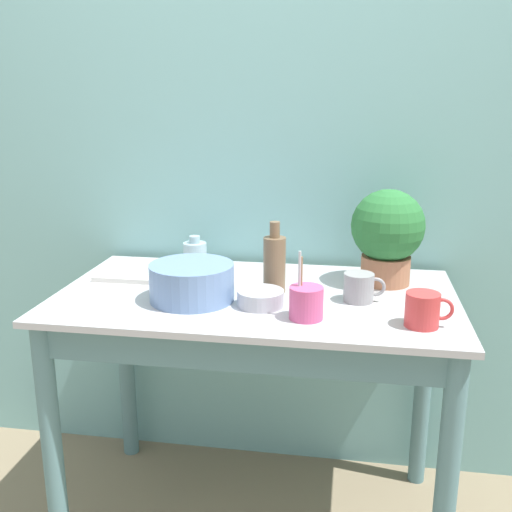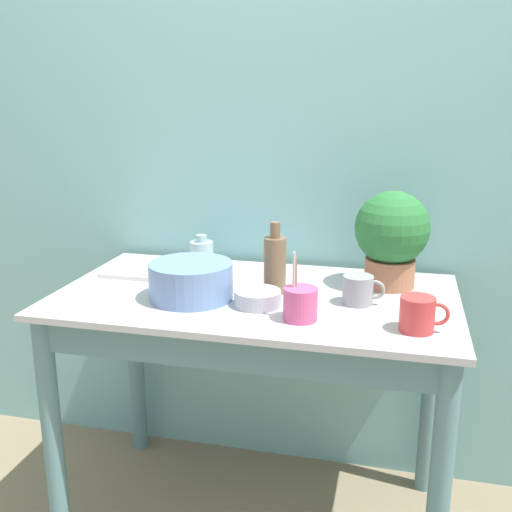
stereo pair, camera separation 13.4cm
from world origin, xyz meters
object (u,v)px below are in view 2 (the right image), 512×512
(bottle_tall, at_px, (275,263))
(mug_grey, at_px, (359,290))
(potted_plant, at_px, (392,235))
(bowl_small_steel, at_px, (258,298))
(tray_board, at_px, (146,272))
(bowl_wash_large, at_px, (191,281))
(bottle_short, at_px, (202,253))
(mug_red, at_px, (418,314))
(utensil_cup, at_px, (300,304))

(bottle_tall, xyz_separation_m, mug_grey, (0.26, -0.05, -0.05))
(potted_plant, bearing_deg, bowl_small_steel, -142.77)
(tray_board, bearing_deg, bowl_wash_large, -40.28)
(potted_plant, bearing_deg, bottle_short, 172.85)
(bottle_tall, bearing_deg, mug_red, -27.41)
(potted_plant, height_order, bowl_wash_large, potted_plant)
(potted_plant, height_order, mug_grey, potted_plant)
(bowl_wash_large, relative_size, bottle_short, 2.23)
(potted_plant, bearing_deg, bottle_tall, -157.20)
(potted_plant, xyz_separation_m, tray_board, (-0.81, -0.06, -0.16))
(bottle_tall, relative_size, bottle_short, 1.97)
(mug_grey, bearing_deg, bottle_tall, 169.93)
(bottle_short, bearing_deg, mug_red, -31.17)
(bowl_wash_large, bearing_deg, mug_grey, 8.05)
(mug_red, xyz_separation_m, utensil_cup, (-0.31, 0.01, 0.00))
(bottle_tall, relative_size, mug_red, 1.76)
(tray_board, bearing_deg, mug_grey, -9.98)
(mug_grey, xyz_separation_m, utensil_cup, (-0.15, -0.17, 0.00))
(mug_grey, relative_size, utensil_cup, 0.65)
(bowl_wash_large, bearing_deg, bottle_short, 103.50)
(mug_grey, bearing_deg, mug_red, -46.57)
(mug_red, height_order, tray_board, mug_red)
(bowl_wash_large, xyz_separation_m, bottle_short, (-0.08, 0.34, -0.01))
(bottle_short, height_order, utensil_cup, utensil_cup)
(potted_plant, distance_m, bottle_short, 0.68)
(mug_grey, bearing_deg, bowl_small_steel, -162.86)
(potted_plant, height_order, bottle_short, potted_plant)
(bottle_short, relative_size, bowl_small_steel, 0.83)
(potted_plant, xyz_separation_m, bottle_short, (-0.66, 0.08, -0.12))
(bowl_small_steel, bearing_deg, tray_board, 154.11)
(bottle_short, height_order, mug_red, bottle_short)
(bowl_wash_large, relative_size, bottle_tall, 1.13)
(bottle_tall, distance_m, bottle_short, 0.39)
(potted_plant, distance_m, bottle_tall, 0.38)
(potted_plant, distance_m, mug_red, 0.40)
(potted_plant, distance_m, bowl_wash_large, 0.65)
(potted_plant, relative_size, bottle_tall, 1.38)
(mug_grey, bearing_deg, tray_board, 170.02)
(bottle_tall, height_order, bottle_short, bottle_tall)
(bowl_small_steel, height_order, tray_board, bowl_small_steel)
(bowl_wash_large, relative_size, mug_red, 1.99)
(bowl_wash_large, height_order, utensil_cup, utensil_cup)
(potted_plant, relative_size, mug_grey, 2.50)
(bowl_wash_large, bearing_deg, bowl_small_steel, -4.77)
(bowl_wash_large, height_order, tray_board, bowl_wash_large)
(bottle_tall, bearing_deg, utensil_cup, -61.55)
(bottle_tall, height_order, bowl_small_steel, bottle_tall)
(potted_plant, xyz_separation_m, mug_red, (0.08, -0.37, -0.12))
(potted_plant, xyz_separation_m, bowl_wash_large, (-0.58, -0.26, -0.11))
(potted_plant, xyz_separation_m, mug_grey, (-0.08, -0.19, -0.13))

